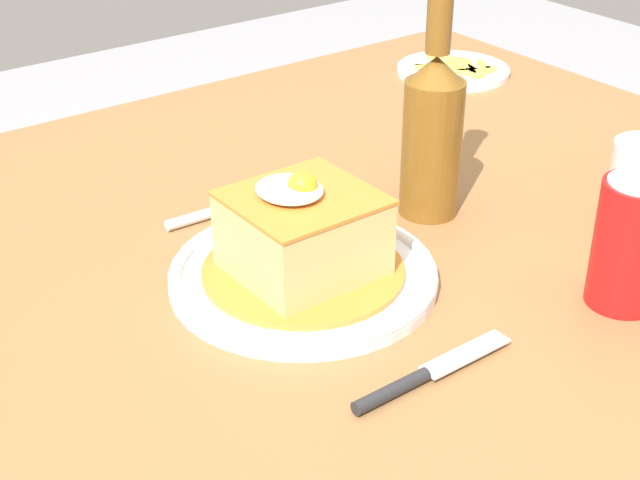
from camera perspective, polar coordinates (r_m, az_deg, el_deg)
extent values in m
cube|color=olive|center=(0.95, 8.88, -2.64)|extent=(1.22, 1.07, 0.04)
cylinder|color=olive|center=(1.74, 6.41, -0.85)|extent=(0.07, 0.07, 0.70)
cylinder|color=white|center=(0.91, -1.01, -2.30)|extent=(0.26, 0.26, 0.01)
torus|color=white|center=(0.90, -1.02, -1.90)|extent=(0.26, 0.26, 0.01)
cylinder|color=orange|center=(0.90, -1.02, -1.87)|extent=(0.20, 0.20, 0.01)
cube|color=#DBB770|center=(0.88, -1.04, 0.35)|extent=(0.12, 0.13, 0.07)
cube|color=orange|center=(0.86, -1.06, 2.59)|extent=(0.12, 0.13, 0.00)
ellipsoid|color=white|center=(0.86, -1.87, 3.10)|extent=(0.07, 0.06, 0.01)
sphere|color=yellow|center=(0.86, -1.07, 3.28)|extent=(0.03, 0.03, 0.03)
cylinder|color=silver|center=(1.02, -7.37, 1.41)|extent=(0.02, 0.08, 0.01)
cube|color=silver|center=(1.05, -4.26, 2.35)|extent=(0.02, 0.05, 0.00)
cylinder|color=silver|center=(1.05, -2.86, 2.54)|extent=(0.00, 0.03, 0.00)
cylinder|color=silver|center=(1.06, -3.09, 2.70)|extent=(0.00, 0.03, 0.00)
cylinder|color=silver|center=(1.06, -3.32, 2.86)|extent=(0.00, 0.03, 0.00)
cylinder|color=#262628|center=(0.76, 4.35, -9.11)|extent=(0.01, 0.08, 0.01)
cube|color=silver|center=(0.81, 8.80, -6.84)|extent=(0.02, 0.09, 0.00)
cylinder|color=red|center=(0.89, 18.24, -0.26)|extent=(0.07, 0.07, 0.12)
cylinder|color=brown|center=(1.01, 6.76, 5.50)|extent=(0.06, 0.06, 0.15)
cone|color=brown|center=(0.98, 7.05, 10.17)|extent=(0.06, 0.06, 0.03)
cylinder|color=brown|center=(0.96, 7.27, 13.43)|extent=(0.03, 0.03, 0.08)
cylinder|color=silver|center=(1.03, 18.62, 1.64)|extent=(0.06, 0.06, 0.06)
cylinder|color=white|center=(1.46, 8.06, 10.12)|extent=(0.17, 0.17, 0.01)
cube|color=#EAC64C|center=(1.44, 9.33, 10.07)|extent=(0.03, 0.07, 0.01)
cube|color=#EAC64C|center=(1.43, 8.48, 10.03)|extent=(0.05, 0.03, 0.01)
cube|color=#EAC64C|center=(1.45, 6.96, 10.33)|extent=(0.05, 0.05, 0.01)
cube|color=#EAC64C|center=(1.46, 9.92, 10.30)|extent=(0.05, 0.03, 0.01)
cube|color=#EAC64C|center=(1.47, 7.76, 10.52)|extent=(0.03, 0.06, 0.01)
cube|color=#EAC64C|center=(1.45, 9.13, 10.15)|extent=(0.05, 0.04, 0.01)
cube|color=#EAC64C|center=(1.44, 9.23, 10.11)|extent=(0.06, 0.02, 0.01)
cube|color=#EAC64C|center=(1.44, 6.78, 10.24)|extent=(0.05, 0.04, 0.01)
cube|color=#EAC64C|center=(1.49, 7.68, 10.82)|extent=(0.06, 0.04, 0.01)
cube|color=#EAC64C|center=(1.44, 8.91, 10.08)|extent=(0.06, 0.01, 0.01)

